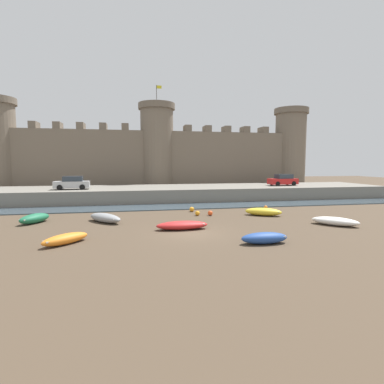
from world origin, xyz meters
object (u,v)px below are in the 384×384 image
at_px(rowboat_foreground_left, 263,212).
at_px(rowboat_near_channel_left, 105,218).
at_px(rowboat_foreground_centre, 182,225).
at_px(car_quay_east, 283,180).
at_px(mooring_buoy_off_centre, 192,209).
at_px(rowboat_foreground_right, 335,221).
at_px(rowboat_near_channel_right, 65,239).
at_px(car_quay_centre_east, 72,183).
at_px(mooring_buoy_mid_mud, 210,213).
at_px(rowboat_midflat_centre, 35,218).
at_px(mooring_buoy_near_shore, 266,207).
at_px(rowboat_midflat_left, 264,238).
at_px(mooring_buoy_near_channel, 197,213).

xyz_separation_m(rowboat_foreground_left, rowboat_near_channel_left, (-14.35, -0.46, 0.01)).
xyz_separation_m(rowboat_foreground_centre, car_quay_east, (17.55, 17.91, 2.16)).
xyz_separation_m(rowboat_foreground_centre, mooring_buoy_off_centre, (2.26, 7.87, -0.09)).
relative_size(rowboat_foreground_right, rowboat_near_channel_right, 1.22).
bearing_deg(mooring_buoy_off_centre, car_quay_centre_east, 145.17).
bearing_deg(car_quay_centre_east, rowboat_foreground_left, -33.14).
xyz_separation_m(mooring_buoy_off_centre, car_quay_east, (15.30, 10.04, 2.24)).
relative_size(rowboat_foreground_right, mooring_buoy_off_centre, 7.03).
distance_m(mooring_buoy_mid_mud, car_quay_east, 18.98).
xyz_separation_m(rowboat_foreground_left, car_quay_centre_east, (-19.35, 12.63, 2.11)).
relative_size(rowboat_midflat_centre, car_quay_east, 0.72).
height_order(rowboat_foreground_right, mooring_buoy_near_shore, rowboat_foreground_right).
distance_m(rowboat_midflat_left, mooring_buoy_near_shore, 14.04).
xyz_separation_m(rowboat_midflat_centre, car_quay_centre_east, (0.67, 12.37, 2.08)).
xyz_separation_m(rowboat_foreground_centre, rowboat_near_channel_left, (-5.89, 3.92, 0.06)).
relative_size(mooring_buoy_off_centre, car_quay_centre_east, 0.12).
bearing_deg(rowboat_near_channel_right, rowboat_midflat_left, -10.50).
bearing_deg(rowboat_near_channel_left, rowboat_foreground_right, -14.81).
bearing_deg(rowboat_midflat_left, mooring_buoy_off_centre, 99.30).
relative_size(rowboat_foreground_right, rowboat_foreground_centre, 0.89).
relative_size(mooring_buoy_near_channel, car_quay_east, 0.11).
height_order(rowboat_midflat_centre, mooring_buoy_near_channel, rowboat_midflat_centre).
distance_m(rowboat_foreground_left, car_quay_centre_east, 23.20).
bearing_deg(mooring_buoy_off_centre, mooring_buoy_near_channel, -87.71).
relative_size(rowboat_midflat_centre, rowboat_foreground_right, 0.87).
xyz_separation_m(rowboat_midflat_left, car_quay_east, (13.22, 22.75, 2.12)).
bearing_deg(rowboat_foreground_left, rowboat_near_channel_left, -178.15).
relative_size(rowboat_midflat_left, rowboat_near_channel_left, 0.82).
xyz_separation_m(rowboat_near_channel_left, mooring_buoy_near_channel, (8.24, 1.61, -0.17)).
distance_m(rowboat_foreground_centre, car_quay_east, 25.17).
distance_m(rowboat_foreground_left, mooring_buoy_near_channel, 6.22).
distance_m(rowboat_near_channel_right, mooring_buoy_near_channel, 12.90).
bearing_deg(car_quay_east, mooring_buoy_near_channel, -140.86).
height_order(mooring_buoy_mid_mud, mooring_buoy_off_centre, mooring_buoy_off_centre).
distance_m(rowboat_foreground_left, rowboat_near_channel_left, 14.36).
bearing_deg(mooring_buoy_near_channel, rowboat_foreground_right, -33.05).
xyz_separation_m(rowboat_midflat_centre, mooring_buoy_near_shore, (21.87, 3.22, -0.20)).
bearing_deg(mooring_buoy_off_centre, car_quay_east, 33.28).
bearing_deg(rowboat_near_channel_right, mooring_buoy_near_channel, 39.19).
bearing_deg(rowboat_foreground_left, rowboat_foreground_right, -54.69).
bearing_deg(rowboat_foreground_right, car_quay_centre_east, 142.23).
height_order(rowboat_foreground_right, rowboat_foreground_centre, rowboat_foreground_right).
relative_size(rowboat_foreground_right, rowboat_foreground_left, 0.96).
bearing_deg(car_quay_centre_east, rowboat_near_channel_left, -69.11).
height_order(rowboat_near_channel_right, mooring_buoy_off_centre, rowboat_near_channel_right).
bearing_deg(rowboat_foreground_centre, mooring_buoy_near_channel, 67.00).
distance_m(rowboat_midflat_centre, rowboat_near_channel_left, 5.71).
distance_m(rowboat_foreground_right, mooring_buoy_near_shore, 8.92).
height_order(rowboat_near_channel_left, mooring_buoy_off_centre, rowboat_near_channel_left).
relative_size(rowboat_midflat_centre, mooring_buoy_near_shore, 7.26).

